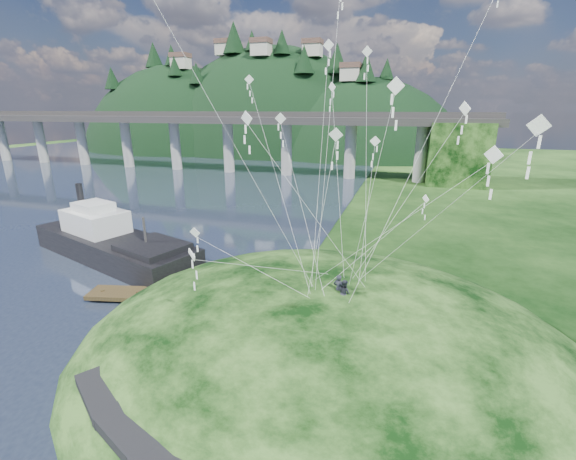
% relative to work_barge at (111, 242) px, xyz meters
% --- Properties ---
extents(ground, '(320.00, 320.00, 0.00)m').
position_rel_work_barge_xyz_m(ground, '(17.91, -11.48, -1.95)').
color(ground, black).
rests_on(ground, ground).
extents(grass_hill, '(36.00, 32.00, 13.00)m').
position_rel_work_barge_xyz_m(grass_hill, '(25.91, -9.48, -3.45)').
color(grass_hill, black).
rests_on(grass_hill, ground).
extents(bridge, '(160.00, 11.00, 15.00)m').
position_rel_work_barge_xyz_m(bridge, '(-8.55, 58.58, 7.76)').
color(bridge, '#2D2B2B').
rests_on(bridge, ground).
extents(far_ridge, '(153.00, 70.00, 94.50)m').
position_rel_work_barge_xyz_m(far_ridge, '(-25.67, 110.69, -9.38)').
color(far_ridge, black).
rests_on(far_ridge, ground).
extents(work_barge, '(22.97, 12.63, 7.77)m').
position_rel_work_barge_xyz_m(work_barge, '(0.00, 0.00, 0.00)').
color(work_barge, black).
rests_on(work_barge, ground).
extents(wooden_dock, '(14.89, 5.62, 1.05)m').
position_rel_work_barge_xyz_m(wooden_dock, '(11.92, -6.47, -1.48)').
color(wooden_dock, '#322614').
rests_on(wooden_dock, ground).
extents(kite_flyers, '(1.35, 1.19, 1.97)m').
position_rel_work_barge_xyz_m(kite_flyers, '(26.94, -10.36, 3.94)').
color(kite_flyers, '#262833').
rests_on(kite_flyers, ground).
extents(kite_swarm, '(18.53, 15.85, 17.95)m').
position_rel_work_barge_xyz_m(kite_swarm, '(25.82, -8.25, 13.93)').
color(kite_swarm, white).
rests_on(kite_swarm, ground).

